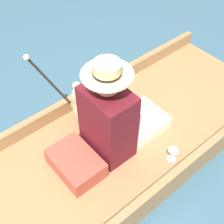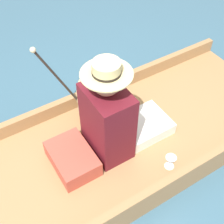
% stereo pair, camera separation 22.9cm
% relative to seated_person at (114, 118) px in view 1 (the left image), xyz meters
% --- Properties ---
extents(ground_plane, '(16.00, 16.00, 0.00)m').
position_rel_seated_person_xyz_m(ground_plane, '(-0.01, -0.05, -0.47)').
color(ground_plane, '#385B70').
extents(punt_boat, '(1.19, 3.33, 0.28)m').
position_rel_seated_person_xyz_m(punt_boat, '(-0.01, -0.05, -0.39)').
color(punt_boat, '#997047').
rests_on(punt_boat, ground_plane).
extents(seat_cushion, '(0.43, 0.30, 0.15)m').
position_rel_seated_person_xyz_m(seat_cushion, '(-0.01, -0.38, -0.25)').
color(seat_cushion, '#B24738').
rests_on(seat_cushion, punt_boat).
extents(seated_person, '(0.39, 0.75, 0.88)m').
position_rel_seated_person_xyz_m(seated_person, '(0.00, 0.00, 0.00)').
color(seated_person, white).
rests_on(seated_person, punt_boat).
extents(teddy_bear, '(0.32, 0.18, 0.45)m').
position_rel_seated_person_xyz_m(teddy_bear, '(-0.34, -0.05, -0.12)').
color(teddy_bear, tan).
rests_on(teddy_bear, punt_boat).
extents(wine_glass, '(0.08, 0.08, 0.12)m').
position_rel_seated_person_xyz_m(wine_glass, '(0.41, 0.25, -0.24)').
color(wine_glass, silver).
rests_on(wine_glass, punt_boat).
extents(walking_cane, '(0.04, 0.39, 0.81)m').
position_rel_seated_person_xyz_m(walking_cane, '(-0.50, -0.22, 0.14)').
color(walking_cane, '#2D2823').
rests_on(walking_cane, punt_boat).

